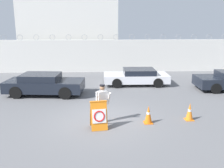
{
  "coord_description": "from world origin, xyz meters",
  "views": [
    {
      "loc": [
        -0.03,
        -10.49,
        4.24
      ],
      "look_at": [
        0.53,
        1.37,
        1.29
      ],
      "focal_mm": 40.0,
      "sensor_mm": 36.0,
      "label": 1
    }
  ],
  "objects_px": {
    "security_guard": "(102,102)",
    "traffic_cone_mid": "(148,114)",
    "parked_car_front_coupe": "(44,84)",
    "parked_car_rear_sedan": "(136,77)",
    "traffic_cone_near": "(190,112)",
    "barricade_sign": "(99,115)"
  },
  "relations": [
    {
      "from": "barricade_sign",
      "to": "parked_car_rear_sedan",
      "type": "height_order",
      "value": "barricade_sign"
    },
    {
      "from": "security_guard",
      "to": "barricade_sign",
      "type": "bearing_deg",
      "value": -127.04
    },
    {
      "from": "security_guard",
      "to": "traffic_cone_mid",
      "type": "height_order",
      "value": "security_guard"
    },
    {
      "from": "traffic_cone_near",
      "to": "parked_car_rear_sedan",
      "type": "xyz_separation_m",
      "value": [
        -1.43,
        6.59,
        0.18
      ]
    },
    {
      "from": "traffic_cone_mid",
      "to": "parked_car_rear_sedan",
      "type": "height_order",
      "value": "parked_car_rear_sedan"
    },
    {
      "from": "traffic_cone_mid",
      "to": "parked_car_rear_sedan",
      "type": "distance_m",
      "value": 6.87
    },
    {
      "from": "security_guard",
      "to": "parked_car_front_coupe",
      "type": "relative_size",
      "value": 0.36
    },
    {
      "from": "barricade_sign",
      "to": "traffic_cone_mid",
      "type": "bearing_deg",
      "value": 3.72
    },
    {
      "from": "barricade_sign",
      "to": "security_guard",
      "type": "bearing_deg",
      "value": 67.17
    },
    {
      "from": "security_guard",
      "to": "parked_car_front_coupe",
      "type": "distance_m",
      "value": 5.65
    },
    {
      "from": "parked_car_front_coupe",
      "to": "parked_car_rear_sedan",
      "type": "xyz_separation_m",
      "value": [
        5.88,
        2.21,
        -0.08
      ]
    },
    {
      "from": "parked_car_front_coupe",
      "to": "barricade_sign",
      "type": "bearing_deg",
      "value": -51.86
    },
    {
      "from": "traffic_cone_near",
      "to": "barricade_sign",
      "type": "bearing_deg",
      "value": -169.89
    },
    {
      "from": "security_guard",
      "to": "parked_car_rear_sedan",
      "type": "height_order",
      "value": "security_guard"
    },
    {
      "from": "barricade_sign",
      "to": "traffic_cone_near",
      "type": "height_order",
      "value": "barricade_sign"
    },
    {
      "from": "parked_car_front_coupe",
      "to": "parked_car_rear_sedan",
      "type": "distance_m",
      "value": 6.28
    },
    {
      "from": "barricade_sign",
      "to": "parked_car_front_coupe",
      "type": "distance_m",
      "value": 6.06
    },
    {
      "from": "traffic_cone_near",
      "to": "parked_car_front_coupe",
      "type": "relative_size",
      "value": 0.17
    },
    {
      "from": "security_guard",
      "to": "traffic_cone_near",
      "type": "height_order",
      "value": "security_guard"
    },
    {
      "from": "traffic_cone_near",
      "to": "parked_car_rear_sedan",
      "type": "height_order",
      "value": "parked_car_rear_sedan"
    },
    {
      "from": "security_guard",
      "to": "traffic_cone_mid",
      "type": "xyz_separation_m",
      "value": [
        1.97,
        -0.17,
        -0.54
      ]
    },
    {
      "from": "traffic_cone_mid",
      "to": "security_guard",
      "type": "bearing_deg",
      "value": 175.02
    }
  ]
}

